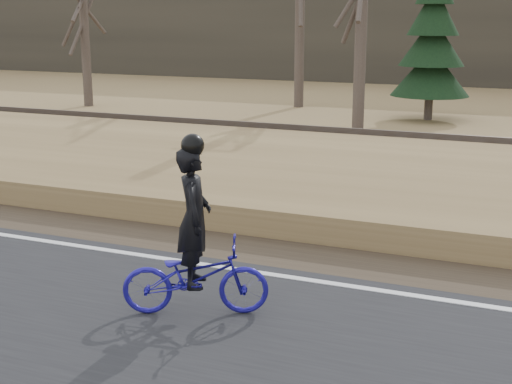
% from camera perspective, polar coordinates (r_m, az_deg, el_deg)
% --- Properties ---
extents(ground, '(120.00, 120.00, 0.00)m').
position_cam_1_polar(ground, '(8.94, 13.05, -9.02)').
color(ground, '#94794B').
rests_on(ground, ground).
extents(edge_line, '(120.00, 0.12, 0.01)m').
position_cam_1_polar(edge_line, '(9.10, 13.30, -8.18)').
color(edge_line, silver).
rests_on(edge_line, road).
extents(shoulder, '(120.00, 1.60, 0.04)m').
position_cam_1_polar(shoulder, '(10.04, 14.27, -6.38)').
color(shoulder, '#473A2B').
rests_on(shoulder, ground).
extents(embankment, '(120.00, 5.00, 0.44)m').
position_cam_1_polar(embankment, '(12.83, 16.41, -1.12)').
color(embankment, '#94794B').
rests_on(embankment, ground).
extents(ballast, '(120.00, 3.00, 0.45)m').
position_cam_1_polar(ballast, '(16.52, 17.99, 2.08)').
color(ballast, slate).
rests_on(ballast, ground).
extents(railroad, '(120.00, 2.40, 0.29)m').
position_cam_1_polar(railroad, '(16.46, 18.07, 3.12)').
color(railroad, black).
rests_on(railroad, ballast).
extents(cyclist, '(1.78, 1.21, 2.11)m').
position_cam_1_polar(cyclist, '(8.22, -4.90, -5.30)').
color(cyclist, navy).
rests_on(cyclist, road).
extents(bare_tree_far_left, '(0.36, 0.36, 6.47)m').
position_cam_1_polar(bare_tree_far_left, '(28.37, -13.60, 13.21)').
color(bare_tree_far_left, brown).
rests_on(bare_tree_far_left, ground).
extents(bare_tree_near_left, '(0.36, 0.36, 6.86)m').
position_cam_1_polar(bare_tree_near_left, '(22.03, 8.44, 13.83)').
color(bare_tree_near_left, brown).
rests_on(bare_tree_near_left, ground).
extents(conifer, '(2.60, 2.60, 5.34)m').
position_cam_1_polar(conifer, '(24.62, 13.91, 11.48)').
color(conifer, brown).
rests_on(conifer, ground).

